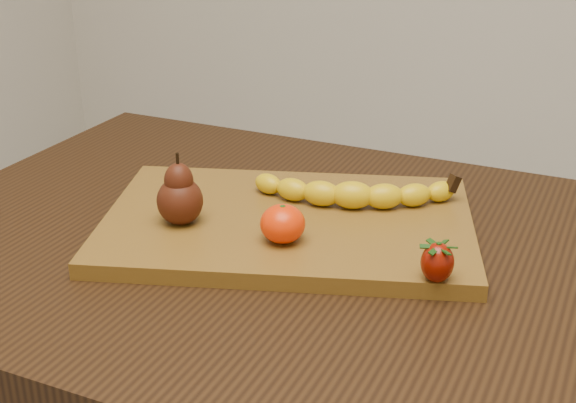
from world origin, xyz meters
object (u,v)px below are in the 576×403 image
at_px(pear, 179,189).
at_px(mandarin, 283,224).
at_px(table, 299,312).
at_px(cutting_board, 288,224).

xyz_separation_m(pear, mandarin, (0.13, 0.00, -0.02)).
height_order(table, mandarin, mandarin).
distance_m(pear, mandarin, 0.14).
relative_size(table, cutting_board, 2.22).
relative_size(cutting_board, pear, 5.15).
xyz_separation_m(table, cutting_board, (-0.03, 0.02, 0.11)).
height_order(cutting_board, pear, pear).
bearing_deg(pear, mandarin, 1.74).
xyz_separation_m(cutting_board, pear, (-0.11, -0.07, 0.05)).
distance_m(table, pear, 0.22).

